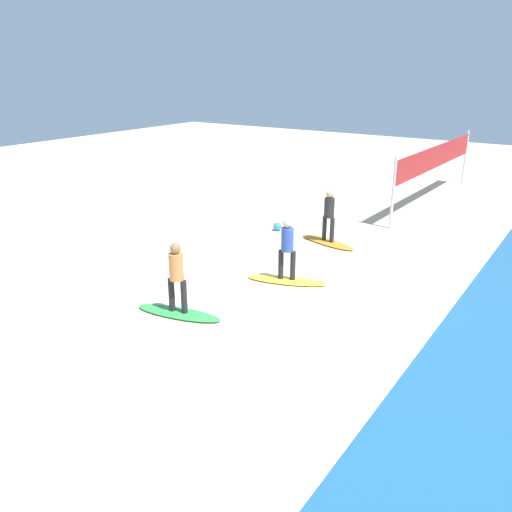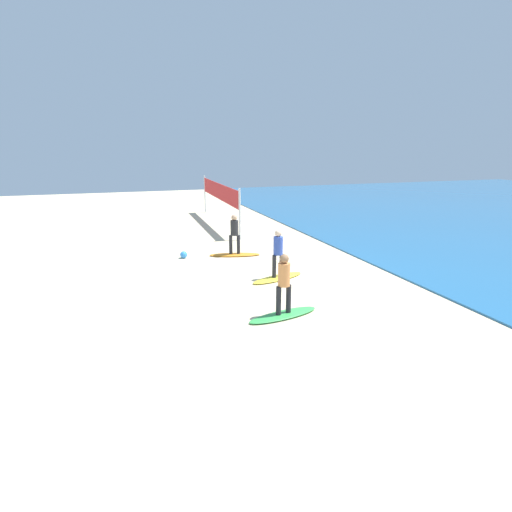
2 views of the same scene
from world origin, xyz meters
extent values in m
plane|color=beige|center=(0.00, 0.00, 0.00)|extent=(60.00, 60.00, 0.00)
ellipsoid|color=orange|center=(-3.16, -1.64, 0.04)|extent=(1.07, 2.17, 0.09)
cylinder|color=#232328|center=(-3.11, -1.48, 0.48)|extent=(0.14, 0.14, 0.78)
cylinder|color=#232328|center=(-3.20, -1.79, 0.48)|extent=(0.14, 0.14, 0.78)
cylinder|color=#262628|center=(-3.16, -1.64, 1.18)|extent=(0.32, 0.32, 0.62)
sphere|color=tan|center=(-3.16, -1.64, 1.61)|extent=(0.24, 0.24, 0.24)
ellipsoid|color=yellow|center=(0.32, -1.09, 0.04)|extent=(1.20, 2.17, 0.09)
cylinder|color=#232328|center=(0.27, -0.94, 0.48)|extent=(0.14, 0.14, 0.78)
cylinder|color=#232328|center=(0.38, -1.24, 0.48)|extent=(0.14, 0.14, 0.78)
cylinder|color=#334CAD|center=(0.32, -1.09, 1.18)|extent=(0.32, 0.32, 0.62)
sphere|color=beige|center=(0.32, -1.09, 1.61)|extent=(0.24, 0.24, 0.24)
ellipsoid|color=green|center=(3.38, -2.14, 0.04)|extent=(0.98, 2.17, 0.09)
cylinder|color=#232328|center=(3.35, -1.98, 0.48)|extent=(0.14, 0.14, 0.78)
cylinder|color=#232328|center=(3.42, -2.30, 0.48)|extent=(0.14, 0.14, 0.78)
cylinder|color=#E58C4C|center=(3.38, -2.14, 1.18)|extent=(0.32, 0.32, 0.62)
sphere|color=#9E704C|center=(3.38, -2.14, 1.61)|extent=(0.24, 0.24, 0.24)
cylinder|color=silver|center=(-14.90, -0.37, 1.25)|extent=(0.10, 0.10, 2.50)
cylinder|color=silver|center=(-5.91, -0.59, 1.25)|extent=(0.10, 0.10, 2.50)
cube|color=red|center=(-10.40, -0.48, 1.90)|extent=(9.00, 0.24, 0.90)
sphere|color=#338CE5|center=(-3.46, -3.71, 0.14)|extent=(0.29, 0.29, 0.29)
camera|label=1|loc=(11.50, 5.46, 5.41)|focal=37.25mm
camera|label=2|loc=(12.95, -6.16, 4.45)|focal=29.10mm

